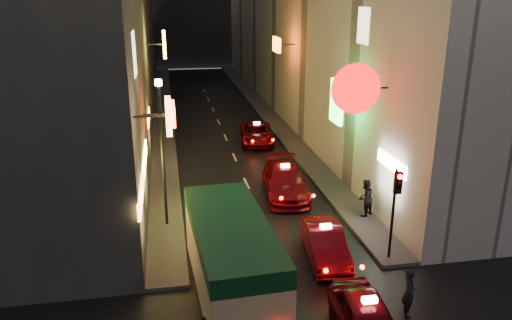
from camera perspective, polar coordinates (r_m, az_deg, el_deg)
building_left at (r=41.11m, az=-16.76°, el=16.97°), size 7.42×52.19×18.00m
building_right at (r=42.61m, az=6.22°, el=17.63°), size 8.39×52.00×18.00m
sidewalk_left at (r=42.00m, az=-10.54°, el=5.12°), size 1.50×52.00×0.15m
sidewalk_right at (r=42.79m, az=0.95°, el=5.68°), size 1.50×52.00×0.15m
minibus at (r=16.22m, az=-2.85°, el=-10.29°), size 2.63×6.64×2.81m
taxi_near at (r=15.18m, az=12.67°, el=-17.39°), size 2.40×5.12×1.76m
taxi_second at (r=19.19m, az=7.90°, el=-9.15°), size 2.33×4.74×1.63m
taxi_third at (r=24.78m, az=3.32°, el=-2.16°), size 2.72×5.52×1.87m
taxi_far at (r=33.50m, az=0.09°, el=3.22°), size 2.46×4.86×1.66m
pedestrian_crossing at (r=16.60m, az=17.13°, el=-13.94°), size 0.52×0.67×1.81m
pedestrian_sidewalk at (r=22.58m, az=12.38°, el=-3.98°), size 0.85×0.76×1.92m
traffic_light at (r=18.63m, az=15.72°, el=-3.95°), size 0.26×0.43×3.50m
lamp_post at (r=20.76m, az=-10.67°, el=1.79°), size 0.28×0.28×6.22m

